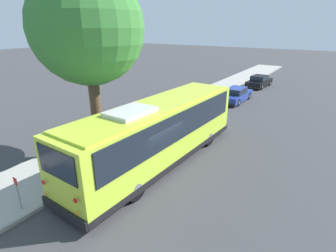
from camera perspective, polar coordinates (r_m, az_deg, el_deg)
name	(u,v)px	position (r m, az deg, el deg)	size (l,w,h in m)	color
ground_plane	(151,173)	(12.72, -3.76, -10.23)	(160.00, 160.00, 0.00)	#3D3D3F
sidewalk_slab	(94,152)	(15.12, -15.87, -5.38)	(80.00, 3.80, 0.15)	#A3A099
curb_strip	(120,161)	(13.81, -10.37, -7.51)	(80.00, 0.14, 0.15)	gray
shuttle_bus	(159,130)	(12.96, -1.90, -0.79)	(11.40, 2.93, 3.32)	#BCDB38
parked_sedan_blue	(236,95)	(25.24, 14.62, 6.56)	(4.66, 1.77, 1.29)	navy
parked_sedan_black	(259,81)	(32.33, 19.25, 9.14)	(4.52, 2.05, 1.29)	black
street_tree	(89,20)	(13.52, -16.78, 21.25)	(5.30, 5.30, 9.80)	brown
sign_post_near	(18,193)	(11.33, -29.85, -12.56)	(0.06, 0.22, 1.34)	gray
sign_post_far	(68,172)	(12.28, -21.00, -9.34)	(0.06, 0.06, 1.04)	gray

